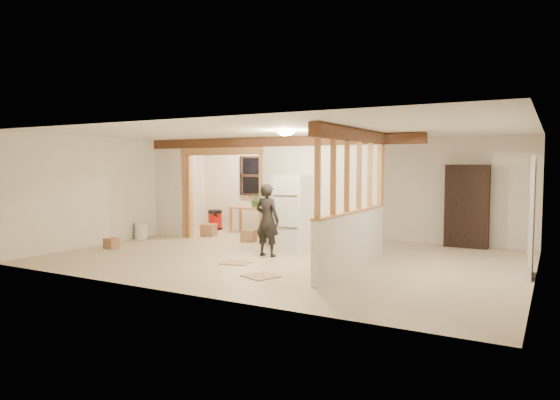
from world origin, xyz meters
The scene contains 30 objects.
floor centered at (0.00, 0.00, -0.01)m, with size 9.00×6.50×0.01m, color #C4AF91.
ceiling centered at (0.00, 0.00, 2.50)m, with size 9.00×6.50×0.01m, color white.
wall_back centered at (0.00, 3.25, 1.25)m, with size 9.00×0.01×2.50m, color silver.
wall_front centered at (0.00, -3.25, 1.25)m, with size 9.00×0.01×2.50m, color silver.
wall_left centered at (-4.50, 0.00, 1.25)m, with size 0.01×6.50×2.50m, color silver.
wall_right centered at (4.50, 0.00, 1.25)m, with size 0.01×6.50×2.50m, color silver.
partition_left_stub centered at (-4.05, 1.20, 1.25)m, with size 0.90×0.12×2.50m, color silver.
partition_center centered at (0.20, 1.20, 1.25)m, with size 2.80×0.12×2.50m, color silver.
doorway_frame centered at (-2.40, 1.20, 1.10)m, with size 2.46×0.14×2.20m, color tan.
header_beam_back centered at (-1.00, 1.20, 2.38)m, with size 7.00×0.18×0.22m, color brown.
header_beam_right centered at (1.60, -0.40, 2.38)m, with size 0.18×3.30×0.22m, color brown.
pony_wall centered at (1.60, -0.40, 0.50)m, with size 0.12×3.20×1.00m, color silver.
stud_partition centered at (1.60, -0.40, 1.66)m, with size 0.14×3.20×1.32m, color tan.
window_back centered at (-2.60, 3.17, 1.55)m, with size 1.12×0.10×1.10m, color black.
french_door centered at (4.42, 0.40, 1.00)m, with size 0.12×0.86×2.00m, color white.
ceiling_dome_main centered at (0.30, -0.50, 2.48)m, with size 0.36×0.36×0.16m, color #FFEABF.
ceiling_dome_util centered at (-2.50, 2.30, 2.48)m, with size 0.32×0.32×0.14m, color #FFEABF.
hanging_bulb centered at (-2.00, 1.60, 2.18)m, with size 0.07×0.07×0.07m, color #FFD88C.
refrigerator centered at (-0.24, 0.81, 0.82)m, with size 0.68×0.66×1.64m, color white.
woman centered at (-0.34, -0.10, 0.74)m, with size 0.54×0.35×1.48m, color black.
work_table centered at (-2.49, 2.69, 0.36)m, with size 1.13×0.57×0.71m, color tan.
potted_plant centered at (-2.36, 2.68, 0.90)m, with size 0.34×0.30×0.38m, color #3D722E.
shop_vac centered at (-3.80, 2.80, 0.29)m, with size 0.44×0.44×0.58m, color #9D0E09.
bookshelf centered at (3.01, 3.03, 0.93)m, with size 0.93×0.31×1.86m, color black.
bucket centered at (-4.32, 0.41, 0.20)m, with size 0.31×0.31×0.39m, color white.
box_util_a centered at (-1.73, 1.37, 0.14)m, with size 0.33×0.28×0.28m, color #9F6F4D.
box_util_b centered at (-3.15, 1.65, 0.16)m, with size 0.34×0.34×0.31m, color #9F6F4D.
box_front centered at (-3.84, -0.98, 0.11)m, with size 0.28×0.23×0.23m, color #9F6F4D.
floor_panel_near centered at (0.51, -1.76, 0.01)m, with size 0.50×0.50×0.02m, color tan.
floor_panel_far centered at (-0.49, -1.02, 0.01)m, with size 0.53×0.42×0.02m, color tan.
Camera 1 is at (4.75, -8.73, 1.85)m, focal length 32.00 mm.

